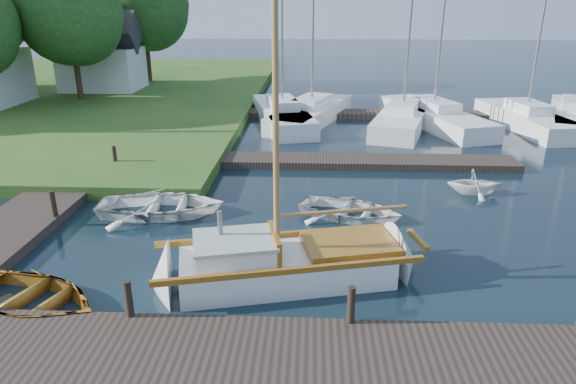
{
  "coord_description": "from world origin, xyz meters",
  "views": [
    {
      "loc": [
        0.67,
        -13.82,
        6.38
      ],
      "look_at": [
        0.0,
        0.0,
        1.2
      ],
      "focal_mm": 32.0,
      "sensor_mm": 36.0,
      "label": 1
    }
  ],
  "objects_px": {
    "tender_d": "(475,180)",
    "marina_boat_5": "(575,115)",
    "marina_boat_1": "(312,112)",
    "marina_boat_0": "(282,113)",
    "marina_boat_2": "(403,117)",
    "marina_boat_3": "(433,115)",
    "tree_3": "(69,10)",
    "tree_7": "(143,3)",
    "tender_c": "(350,207)",
    "mooring_post_2": "(351,305)",
    "dinghy": "(27,293)",
    "mooring_post_1": "(129,299)",
    "sailboat": "(292,266)",
    "tender_a": "(161,202)",
    "mooring_post_5": "(115,156)",
    "mooring_post_4": "(53,204)",
    "house_c": "(102,59)",
    "marina_boat_4": "(526,118)"
  },
  "relations": [
    {
      "from": "tender_d",
      "to": "marina_boat_5",
      "type": "relative_size",
      "value": 0.17
    },
    {
      "from": "tender_d",
      "to": "marina_boat_1",
      "type": "distance_m",
      "value": 12.51
    },
    {
      "from": "marina_boat_0",
      "to": "marina_boat_2",
      "type": "xyz_separation_m",
      "value": [
        6.46,
        -0.62,
        -0.0
      ]
    },
    {
      "from": "marina_boat_3",
      "to": "tree_3",
      "type": "distance_m",
      "value": 22.22
    },
    {
      "from": "marina_boat_1",
      "to": "tree_7",
      "type": "height_order",
      "value": "marina_boat_1"
    },
    {
      "from": "tender_c",
      "to": "marina_boat_5",
      "type": "relative_size",
      "value": 0.3
    },
    {
      "from": "mooring_post_2",
      "to": "dinghy",
      "type": "relative_size",
      "value": 0.23
    },
    {
      "from": "dinghy",
      "to": "mooring_post_1",
      "type": "bearing_deg",
      "value": -84.63
    },
    {
      "from": "sailboat",
      "to": "tree_7",
      "type": "bearing_deg",
      "value": 99.57
    },
    {
      "from": "sailboat",
      "to": "tender_a",
      "type": "distance_m",
      "value": 5.74
    },
    {
      "from": "mooring_post_5",
      "to": "tender_c",
      "type": "distance_m",
      "value": 9.74
    },
    {
      "from": "mooring_post_2",
      "to": "dinghy",
      "type": "distance_m",
      "value": 7.05
    },
    {
      "from": "tender_c",
      "to": "marina_boat_3",
      "type": "xyz_separation_m",
      "value": [
        5.31,
        12.95,
        0.23
      ]
    },
    {
      "from": "mooring_post_4",
      "to": "sailboat",
      "type": "bearing_deg",
      "value": -21.19
    },
    {
      "from": "marina_boat_1",
      "to": "house_c",
      "type": "height_order",
      "value": "marina_boat_1"
    },
    {
      "from": "sailboat",
      "to": "dinghy",
      "type": "relative_size",
      "value": 2.79
    },
    {
      "from": "sailboat",
      "to": "tender_d",
      "type": "bearing_deg",
      "value": 31.67
    },
    {
      "from": "mooring_post_4",
      "to": "house_c",
      "type": "xyz_separation_m",
      "value": [
        -7.0,
        22.0,
        1.88
      ]
    },
    {
      "from": "tender_c",
      "to": "marina_boat_2",
      "type": "bearing_deg",
      "value": 4.15
    },
    {
      "from": "mooring_post_1",
      "to": "dinghy",
      "type": "bearing_deg",
      "value": 165.68
    },
    {
      "from": "sailboat",
      "to": "marina_boat_1",
      "type": "height_order",
      "value": "marina_boat_1"
    },
    {
      "from": "dinghy",
      "to": "marina_boat_0",
      "type": "height_order",
      "value": "marina_boat_0"
    },
    {
      "from": "mooring_post_4",
      "to": "sailboat",
      "type": "height_order",
      "value": "sailboat"
    },
    {
      "from": "tender_d",
      "to": "marina_boat_0",
      "type": "relative_size",
      "value": 0.16
    },
    {
      "from": "mooring_post_1",
      "to": "mooring_post_2",
      "type": "distance_m",
      "value": 4.5
    },
    {
      "from": "mooring_post_5",
      "to": "tree_7",
      "type": "height_order",
      "value": "tree_7"
    },
    {
      "from": "dinghy",
      "to": "marina_boat_2",
      "type": "relative_size",
      "value": 0.32
    },
    {
      "from": "house_c",
      "to": "tender_a",
      "type": "bearing_deg",
      "value": -64.68
    },
    {
      "from": "tender_a",
      "to": "marina_boat_0",
      "type": "distance_m",
      "value": 13.35
    },
    {
      "from": "tender_a",
      "to": "tree_3",
      "type": "bearing_deg",
      "value": 26.09
    },
    {
      "from": "marina_boat_4",
      "to": "mooring_post_1",
      "type": "bearing_deg",
      "value": 133.18
    },
    {
      "from": "mooring_post_2",
      "to": "tender_d",
      "type": "height_order",
      "value": "mooring_post_2"
    },
    {
      "from": "marina_boat_2",
      "to": "mooring_post_2",
      "type": "bearing_deg",
      "value": -175.39
    },
    {
      "from": "marina_boat_0",
      "to": "marina_boat_1",
      "type": "distance_m",
      "value": 1.67
    },
    {
      "from": "tender_d",
      "to": "mooring_post_5",
      "type": "bearing_deg",
      "value": 84.98
    },
    {
      "from": "sailboat",
      "to": "tree_3",
      "type": "xyz_separation_m",
      "value": [
        -14.23,
        20.85,
        5.47
      ]
    },
    {
      "from": "mooring_post_4",
      "to": "tree_7",
      "type": "distance_m",
      "value": 27.09
    },
    {
      "from": "mooring_post_5",
      "to": "dinghy",
      "type": "xyz_separation_m",
      "value": [
        1.49,
        -9.36,
        -0.33
      ]
    },
    {
      "from": "tender_c",
      "to": "tender_d",
      "type": "bearing_deg",
      "value": -42.46
    },
    {
      "from": "sailboat",
      "to": "marina_boat_3",
      "type": "xyz_separation_m",
      "value": [
        6.98,
        16.81,
        0.22
      ]
    },
    {
      "from": "marina_boat_2",
      "to": "marina_boat_1",
      "type": "bearing_deg",
      "value": 94.23
    },
    {
      "from": "tender_d",
      "to": "marina_boat_4",
      "type": "height_order",
      "value": "marina_boat_4"
    },
    {
      "from": "sailboat",
      "to": "tender_d",
      "type": "xyz_separation_m",
      "value": [
        6.16,
        6.17,
        0.15
      ]
    },
    {
      "from": "marina_boat_0",
      "to": "dinghy",
      "type": "bearing_deg",
      "value": 152.87
    },
    {
      "from": "mooring_post_4",
      "to": "tree_3",
      "type": "relative_size",
      "value": 0.09
    },
    {
      "from": "mooring_post_2",
      "to": "tree_3",
      "type": "height_order",
      "value": "tree_3"
    },
    {
      "from": "tender_d",
      "to": "tree_3",
      "type": "relative_size",
      "value": 0.21
    },
    {
      "from": "dinghy",
      "to": "house_c",
      "type": "distance_m",
      "value": 27.78
    },
    {
      "from": "tender_d",
      "to": "tree_7",
      "type": "height_order",
      "value": "tree_7"
    },
    {
      "from": "mooring_post_5",
      "to": "marina_boat_1",
      "type": "distance_m",
      "value": 12.15
    }
  ]
}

